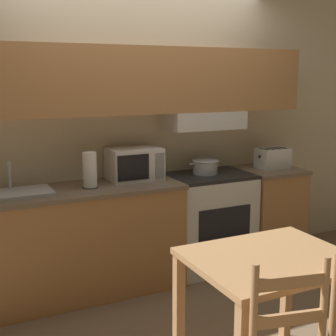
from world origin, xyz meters
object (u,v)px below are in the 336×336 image
Objects in this scene: stove_range at (209,221)px; microwave at (134,164)px; toaster at (273,158)px; cooking_pot at (205,166)px; paper_towel_roll at (90,170)px; dining_table at (270,278)px; sink_basin at (13,193)px.

stove_range is 2.01× the size of microwave.
stove_range is at bearing -7.57° from microwave.
microwave is at bearing 175.61° from toaster.
cooking_pot is 0.73m from toaster.
stove_range is 1.27m from paper_towel_roll.
microwave is at bearing 16.68° from paper_towel_roll.
dining_table is at bearing -107.96° from cooking_pot.
cooking_pot is at bearing -5.24° from microwave.
toaster reaches higher than stove_range.
sink_basin is at bearing -174.07° from microwave.
toaster is 0.35× the size of dining_table.
sink_basin is at bearing -178.47° from cooking_pot.
toaster reaches higher than dining_table.
toaster is 2.05m from dining_table.
cooking_pot is at bearing 3.55° from paper_towel_roll.
toaster is at bearing 51.77° from dining_table.
paper_towel_roll is (-1.81, -0.02, 0.04)m from toaster.
microwave is 0.77× the size of sink_basin.
cooking_pot is 1.68m from sink_basin.
sink_basin is (-1.71, -0.01, 0.46)m from stove_range.
sink_basin reaches higher than cooking_pot.
dining_table is (-0.56, -1.61, 0.21)m from stove_range.
paper_towel_roll is 0.32× the size of dining_table.
sink_basin is 2.01× the size of paper_towel_roll.
sink_basin is at bearing 125.80° from dining_table.
dining_table is at bearing -128.23° from toaster.
toaster is 1.10× the size of paper_towel_roll.
dining_table is (0.56, -1.57, -0.38)m from paper_towel_roll.
stove_range is at bearing 178.83° from toaster.
toaster is at bearing -1.17° from stove_range.
cooking_pot is at bearing 72.04° from dining_table.
paper_towel_roll is at bearing -176.45° from cooking_pot.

